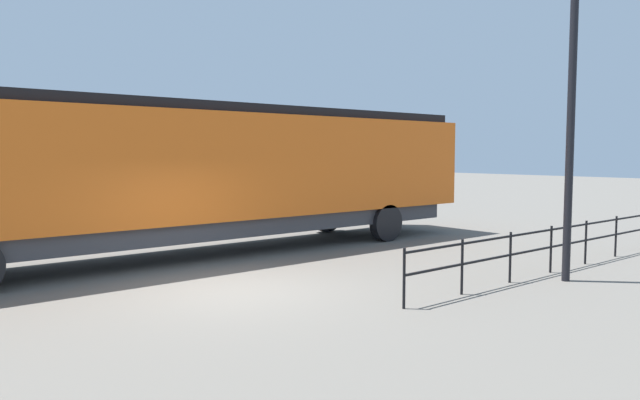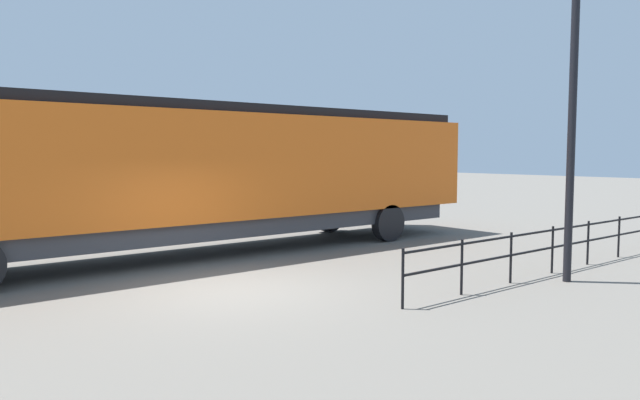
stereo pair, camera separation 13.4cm
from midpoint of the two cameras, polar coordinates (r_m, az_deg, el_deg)
ground_plane at (r=11.50m, az=-8.64°, el=-8.69°), size 120.00×120.00×0.00m
locomotive at (r=15.70m, az=-10.05°, el=2.86°), size 3.06×16.92×3.85m
lamp_post at (r=13.22m, az=23.06°, el=15.41°), size 0.55×0.55×7.30m
platform_fence at (r=14.58m, az=22.70°, el=-3.50°), size 0.05×11.14×1.04m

